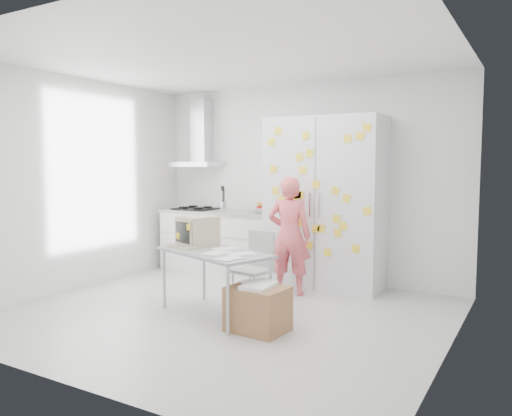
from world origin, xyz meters
The scene contains 10 objects.
floor centered at (0.00, 0.00, -0.01)m, with size 4.50×4.00×0.02m, color silver.
walls centered at (0.00, 0.72, 1.35)m, with size 4.52×4.01×2.70m.
ceiling centered at (0.00, 0.00, 2.70)m, with size 4.50×4.00×0.02m, color white.
counter_run centered at (-1.20, 1.70, 0.47)m, with size 1.84×0.63×1.28m.
range_hood centered at (-1.65, 1.84, 1.96)m, with size 0.70×0.48×1.01m.
tall_cabinet centered at (0.45, 1.67, 1.10)m, with size 1.50×0.68×2.20m.
person centered at (0.22, 1.10, 0.73)m, with size 0.53×0.35×1.46m, color #F15D65.
desk centered at (-0.30, 0.03, 0.78)m, with size 1.42×1.03×1.02m.
chair centered at (0.11, 0.48, 0.48)m, with size 0.43×0.43×0.84m.
cardboard_box centered at (0.57, -0.28, 0.22)m, with size 0.57×0.47×0.47m.
Camera 1 is at (2.90, -4.34, 1.60)m, focal length 35.00 mm.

